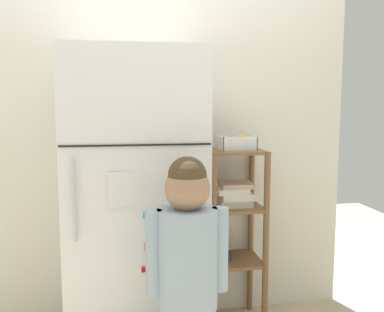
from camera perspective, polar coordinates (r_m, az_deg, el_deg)
name	(u,v)px	position (r m, az deg, el deg)	size (l,w,h in m)	color
kitchen_wall_back	(153,150)	(2.65, -5.25, 0.77)	(2.46, 0.03, 2.12)	silver
refrigerator	(135,203)	(2.34, -7.56, -6.28)	(0.71, 0.67, 1.62)	white
child_standing	(187,258)	(1.91, -0.63, -13.37)	(0.36, 0.27, 1.12)	#374D6B
pantry_shelf_unit	(233,215)	(2.61, 5.53, -7.81)	(0.35, 0.33, 1.08)	brown
fruit_bin	(238,143)	(2.53, 6.08, 1.70)	(0.20, 0.19, 0.09)	white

